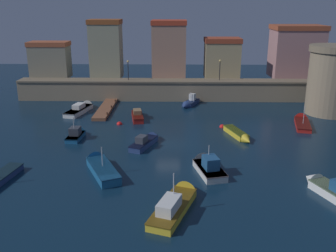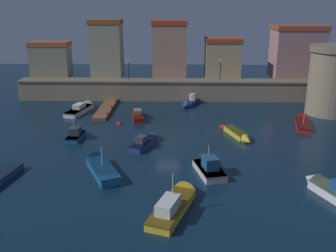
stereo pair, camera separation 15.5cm
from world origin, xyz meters
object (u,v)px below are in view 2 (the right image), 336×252
fortress_tower (333,80)px  mooring_buoy_1 (222,127)px  moored_boat_1 (176,201)px  moored_boat_7 (77,134)px  moored_boat_0 (239,135)px  quay_lamp_1 (220,66)px  moored_boat_2 (206,165)px  moored_boat_8 (83,108)px  moored_boat_3 (302,122)px  moored_boat_10 (329,189)px  moored_boat_5 (190,103)px  moored_boat_11 (147,141)px  mooring_buoy_0 (120,124)px  moored_boat_6 (100,166)px  quay_lamp_0 (129,67)px  moored_boat_9 (137,114)px

fortress_tower → mooring_buoy_1: bearing=-156.7°
fortress_tower → moored_boat_1: fortress_tower is taller
moored_boat_7 → mooring_buoy_1: 16.90m
moored_boat_7 → moored_boat_0: bearing=-86.0°
quay_lamp_1 → moored_boat_0: quay_lamp_1 is taller
quay_lamp_1 → moored_boat_2: bearing=-98.1°
moored_boat_8 → moored_boat_3: bearing=-87.6°
moored_boat_10 → fortress_tower: bearing=-42.2°
moored_boat_5 → moored_boat_7: (-12.79, -14.05, 0.02)m
moored_boat_2 → quay_lamp_1: bearing=-22.3°
moored_boat_7 → moored_boat_1: bearing=-140.5°
moored_boat_2 → moored_boat_10: moored_boat_2 is taller
moored_boat_5 → moored_boat_11: size_ratio=0.86×
mooring_buoy_0 → quay_lamp_1: bearing=43.9°
moored_boat_2 → moored_boat_10: bearing=-129.3°
moored_boat_6 → quay_lamp_0: bearing=-24.3°
moored_boat_5 → mooring_buoy_0: (-8.79, -9.25, -0.38)m
moored_boat_1 → moored_boat_2: (2.61, 6.50, 0.03)m
fortress_tower → moored_boat_8: size_ratio=1.25×
fortress_tower → moored_boat_11: (-23.39, -12.40, -4.16)m
moored_boat_11 → mooring_buoy_1: (8.57, 6.02, -0.41)m
moored_boat_8 → moored_boat_9: size_ratio=1.29×
quay_lamp_1 → moored_boat_8: quay_lamp_1 is taller
moored_boat_11 → moored_boat_5: bearing=4.6°
moored_boat_2 → moored_boat_9: moored_boat_2 is taller
moored_boat_7 → quay_lamp_0: bearing=-8.5°
moored_boat_1 → moored_boat_3: 25.65m
moored_boat_2 → mooring_buoy_1: bearing=-26.8°
quay_lamp_0 → moored_boat_1: quay_lamp_0 is taller
fortress_tower → mooring_buoy_0: size_ratio=13.14×
moored_boat_2 → moored_boat_3: size_ratio=0.82×
moored_boat_7 → mooring_buoy_0: 6.27m
moored_boat_5 → moored_boat_11: moored_boat_5 is taller
moored_boat_0 → moored_boat_7: moored_boat_7 is taller
moored_boat_0 → quay_lamp_0: bearing=-158.9°
fortress_tower → mooring_buoy_1: fortress_tower is taller
quay_lamp_0 → moored_boat_9: bearing=-77.3°
fortress_tower → moored_boat_9: bearing=-174.2°
moored_boat_1 → moored_boat_0: bearing=-5.0°
quay_lamp_1 → moored_boat_8: 21.09m
fortress_tower → quay_lamp_1: 15.70m
moored_boat_5 → moored_boat_6: (-8.58, -22.75, 0.02)m
quay_lamp_0 → moored_boat_5: (9.16, -3.63, -4.65)m
mooring_buoy_1 → moored_boat_7: bearing=-166.5°
quay_lamp_1 → moored_boat_0: bearing=-88.5°
moored_boat_11 → mooring_buoy_0: (-3.86, 6.88, -0.41)m
moored_boat_5 → moored_boat_8: bearing=-54.4°
mooring_buoy_1 → moored_boat_11: bearing=-144.9°
moored_boat_6 → moored_boat_8: moored_boat_6 is taller
moored_boat_1 → moored_boat_3: (15.29, 20.60, -0.16)m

